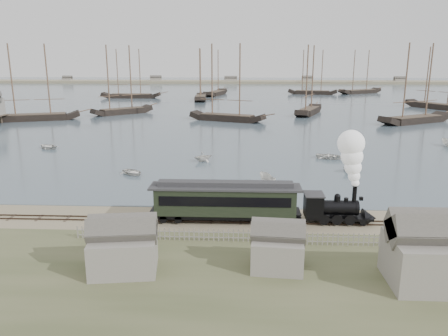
{
  "coord_description": "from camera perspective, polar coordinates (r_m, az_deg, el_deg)",
  "views": [
    {
      "loc": [
        -0.74,
        -43.89,
        16.21
      ],
      "look_at": [
        -3.09,
        6.41,
        3.5
      ],
      "focal_mm": 35.0,
      "sensor_mm": 36.0,
      "label": 1
    }
  ],
  "objects": [
    {
      "name": "schooner_4",
      "position": [
        121.91,
        24.1,
        10.07
      ],
      "size": [
        21.86,
        15.76,
        20.0
      ],
      "primitive_type": null,
      "rotation": [
        0.0,
        0.0,
        0.53
      ],
      "color": "black",
      "rests_on": "harbor_water"
    },
    {
      "name": "picket_fence_west",
      "position": [
        40.7,
        -5.77,
        -9.38
      ],
      "size": [
        19.0,
        0.1,
        1.2
      ],
      "primitive_type": null,
      "color": "gray",
      "rests_on": "ground"
    },
    {
      "name": "schooner_6",
      "position": [
        187.76,
        -12.21,
        11.98
      ],
      "size": [
        24.35,
        5.73,
        20.0
      ],
      "primitive_type": null,
      "rotation": [
        0.0,
        0.0,
        0.0
      ],
      "color": "black",
      "rests_on": "harbor_water"
    },
    {
      "name": "schooner_5",
      "position": [
        160.28,
        26.35,
        10.53
      ],
      "size": [
        15.41,
        21.86,
        20.0
      ],
      "primitive_type": null,
      "rotation": [
        0.0,
        0.0,
        -1.06
      ],
      "color": "black",
      "rests_on": "harbor_water"
    },
    {
      "name": "rail_track",
      "position": [
        44.91,
        3.46,
        -6.96
      ],
      "size": [
        120.0,
        1.8,
        0.16
      ],
      "color": "#32241B",
      "rests_on": "ground"
    },
    {
      "name": "locomotive",
      "position": [
        44.78,
        15.89,
        -1.94
      ],
      "size": [
        7.31,
        2.73,
        9.11
      ],
      "color": "black",
      "rests_on": "ground"
    },
    {
      "name": "rowboat_2",
      "position": [
        57.11,
        5.65,
        -1.56
      ],
      "size": [
        4.07,
        2.63,
        1.47
      ],
      "primitive_type": "imported",
      "rotation": [
        0.0,
        0.0,
        3.48
      ],
      "color": "silver",
      "rests_on": "harbor_water"
    },
    {
      "name": "rowboat_1",
      "position": [
        70.14,
        -2.74,
        1.53
      ],
      "size": [
        3.96,
        4.09,
        1.65
      ],
      "primitive_type": "imported",
      "rotation": [
        0.0,
        0.0,
        2.14
      ],
      "color": "silver",
      "rests_on": "harbor_water"
    },
    {
      "name": "rowboat_3",
      "position": [
        74.08,
        13.63,
        1.53
      ],
      "size": [
        4.49,
        5.25,
        0.92
      ],
      "primitive_type": "imported",
      "rotation": [
        0.0,
        0.0,
        1.22
      ],
      "color": "silver",
      "rests_on": "harbor_water"
    },
    {
      "name": "rowboat_4",
      "position": [
        66.28,
        16.39,
        0.24
      ],
      "size": [
        4.02,
        4.19,
        1.71
      ],
      "primitive_type": "imported",
      "rotation": [
        0.0,
        0.0,
        5.22
      ],
      "color": "silver",
      "rests_on": "harbor_water"
    },
    {
      "name": "schooner_9",
      "position": [
        217.24,
        17.51,
        11.9
      ],
      "size": [
        22.66,
        16.96,
        20.0
      ],
      "primitive_type": null,
      "rotation": [
        0.0,
        0.0,
        0.56
      ],
      "color": "black",
      "rests_on": "harbor_water"
    },
    {
      "name": "shed_left",
      "position": [
        36.09,
        -12.83,
        -12.9
      ],
      "size": [
        5.0,
        4.0,
        4.1
      ],
      "primitive_type": null,
      "color": "gray",
      "rests_on": "ground"
    },
    {
      "name": "schooner_3",
      "position": [
        132.06,
        11.18,
        11.23
      ],
      "size": [
        11.06,
        19.65,
        20.0
      ],
      "primitive_type": null,
      "rotation": [
        0.0,
        0.0,
        1.21
      ],
      "color": "black",
      "rests_on": "harbor_water"
    },
    {
      "name": "rowboat_5",
      "position": [
        92.61,
        27.04,
        2.98
      ],
      "size": [
        3.5,
        1.59,
        1.31
      ],
      "primitive_type": "imported",
      "rotation": [
        0.0,
        0.0,
        3.05
      ],
      "color": "silver",
      "rests_on": "harbor_water"
    },
    {
      "name": "shed_mid",
      "position": [
        35.88,
        6.93,
        -12.8
      ],
      "size": [
        4.0,
        3.5,
        3.6
      ],
      "primitive_type": null,
      "color": "gray",
      "rests_on": "ground"
    },
    {
      "name": "shed_right",
      "position": [
        36.67,
        25.08,
        -13.51
      ],
      "size": [
        6.0,
        5.0,
        5.1
      ],
      "primitive_type": null,
      "color": "gray",
      "rests_on": "ground"
    },
    {
      "name": "far_spit",
      "position": [
        294.34,
        2.87,
        10.99
      ],
      "size": [
        500.0,
        20.0,
        1.8
      ],
      "primitive_type": "cube",
      "color": "gray",
      "rests_on": "ground"
    },
    {
      "name": "schooner_0",
      "position": [
        126.67,
        -23.82,
        10.2
      ],
      "size": [
        22.98,
        12.45,
        20.0
      ],
      "primitive_type": null,
      "rotation": [
        0.0,
        0.0,
        0.34
      ],
      "color": "black",
      "rests_on": "harbor_water"
    },
    {
      "name": "picket_fence_east",
      "position": [
        41.98,
        21.13,
        -9.56
      ],
      "size": [
        15.0,
        0.1,
        1.2
      ],
      "primitive_type": null,
      "color": "gray",
      "rests_on": "ground"
    },
    {
      "name": "schooner_8",
      "position": [
        206.64,
        11.59,
        12.18
      ],
      "size": [
        22.6,
        8.83,
        20.0
      ],
      "primitive_type": null,
      "rotation": [
        0.0,
        0.0,
        -0.17
      ],
      "color": "black",
      "rests_on": "harbor_water"
    },
    {
      "name": "schooner_1",
      "position": [
        133.24,
        -13.35,
        11.15
      ],
      "size": [
        16.64,
        15.9,
        20.0
      ],
      "primitive_type": null,
      "rotation": [
        0.0,
        0.0,
        0.75
      ],
      "color": "black",
      "rests_on": "harbor_water"
    },
    {
      "name": "passenger_coach",
      "position": [
        44.17,
        0.16,
        -4.17
      ],
      "size": [
        15.15,
        2.92,
        3.68
      ],
      "color": "black",
      "rests_on": "ground"
    },
    {
      "name": "schooner_7",
      "position": [
        173.87,
        -3.12,
        12.12
      ],
      "size": [
        5.87,
        20.17,
        20.0
      ],
      "primitive_type": null,
      "rotation": [
        0.0,
        0.0,
        1.64
      ],
      "color": "black",
      "rests_on": "harbor_water"
    },
    {
      "name": "beached_dinghy",
      "position": [
        46.54,
        4.28,
        -5.72
      ],
      "size": [
        2.86,
        3.96,
        0.81
      ],
      "primitive_type": "imported",
      "rotation": [
        0.0,
        0.0,
        1.59
      ],
      "color": "silver",
      "rests_on": "ground"
    },
    {
      "name": "rowboat_0",
      "position": [
        63.52,
        -11.83,
        -0.51
      ],
      "size": [
        4.39,
        4.56,
        0.77
      ],
      "primitive_type": "imported",
      "rotation": [
        0.0,
        0.0,
        0.9
      ],
      "color": "silver",
      "rests_on": "harbor_water"
    },
    {
      "name": "schooner_10",
      "position": [
        198.0,
        -1.11,
        12.38
      ],
      "size": [
        10.41,
        23.3,
        20.0
      ],
      "primitive_type": null,
      "rotation": [
        0.0,
        0.0,
        1.33
      ],
      "color": "black",
      "rests_on": "harbor_water"
    },
    {
      "name": "schooner_2",
      "position": [
        115.28,
        0.41,
        11.11
      ],
      "size": [
        20.81,
        11.94,
        20.0
      ],
      "primitive_type": null,
      "rotation": [
        0.0,
        0.0,
        -0.38
      ],
      "color": "black",
      "rests_on": "harbor_water"
    },
    {
      "name": "rowboat_6",
      "position": [
        86.68,
        -22.05,
        2.67
      ],
      "size": [
        4.61,
        4.96,
        0.84
      ],
      "primitive_type": "imported",
      "rotation": [
        0.0,
        0.0,
        4.15
      ],
      "color": "silver",
      "rests_on": "harbor_water"
    },
    {
      "name": "harbor_water",
      "position": [
        214.5,
        2.91,
        9.82
      ],
      "size": [
        600.0,
        336.0,
        0.06
      ],
      "primitive_type": "cube",
      "color": "#40515B",
      "rests_on": "ground"
    },
    {
      "name": "ground",
      "position": [
        46.79,
        3.43,
        -6.13
      ],
      "size": [
        600.0,
        600.0,
        0.0
      ],
      "primitive_type": "plane",
      "color": "gray",
      "rests_on": "ground"
    }
  ]
}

